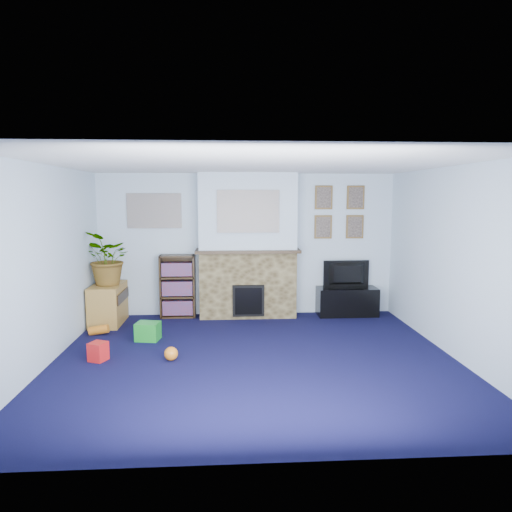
{
  "coord_description": "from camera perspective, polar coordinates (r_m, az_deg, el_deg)",
  "views": [
    {
      "loc": [
        -0.33,
        -5.48,
        2.02
      ],
      "look_at": [
        0.07,
        0.96,
        1.17
      ],
      "focal_mm": 32.0,
      "sensor_mm": 36.0,
      "label": 1
    }
  ],
  "objects": [
    {
      "name": "portrait_tr",
      "position": [
        8.01,
        12.34,
        7.16
      ],
      "size": [
        0.3,
        0.03,
        0.4
      ],
      "primitive_type": "cube",
      "color": "brown",
      "rests_on": "wall_back"
    },
    {
      "name": "toy_ball",
      "position": [
        5.86,
        -10.57,
        -11.88
      ],
      "size": [
        0.17,
        0.17,
        0.17
      ],
      "primitive_type": "sphere",
      "color": "orange",
      "rests_on": "ground"
    },
    {
      "name": "ceiling",
      "position": [
        5.5,
        -0.12,
        11.45
      ],
      "size": [
        5.0,
        4.5,
        0.01
      ],
      "primitive_type": "cube",
      "color": "white",
      "rests_on": "wall_back"
    },
    {
      "name": "portrait_bl",
      "position": [
        7.89,
        8.39,
        3.62
      ],
      "size": [
        0.3,
        0.03,
        0.4
      ],
      "primitive_type": "cube",
      "color": "brown",
      "rests_on": "wall_back"
    },
    {
      "name": "bookshelf",
      "position": [
        7.78,
        -9.74,
        -3.89
      ],
      "size": [
        0.58,
        0.28,
        1.05
      ],
      "color": "black",
      "rests_on": "ground"
    },
    {
      "name": "mantel_candle",
      "position": [
        7.54,
        1.36,
        1.46
      ],
      "size": [
        0.05,
        0.05,
        0.18
      ],
      "primitive_type": "cylinder",
      "color": "#B2BFC6",
      "rests_on": "chimney_breast"
    },
    {
      "name": "potted_plant",
      "position": [
        7.48,
        -17.94,
        -0.27
      ],
      "size": [
        0.98,
        1.01,
        0.85
      ],
      "primitive_type": "imported",
      "rotation": [
        0.0,
        0.0,
        5.32
      ],
      "color": "#26661E",
      "rests_on": "sideboard"
    },
    {
      "name": "portrait_br",
      "position": [
        8.02,
        12.24,
        3.59
      ],
      "size": [
        0.3,
        0.03,
        0.4
      ],
      "primitive_type": "cube",
      "color": "brown",
      "rests_on": "wall_back"
    },
    {
      "name": "tv_stand",
      "position": [
        7.98,
        11.3,
        -5.68
      ],
      "size": [
        1.01,
        0.42,
        0.48
      ],
      "primitive_type": "cube",
      "color": "black",
      "rests_on": "ground"
    },
    {
      "name": "floor",
      "position": [
        5.84,
        -0.12,
        -12.74
      ],
      "size": [
        5.0,
        4.5,
        0.01
      ],
      "primitive_type": "cube",
      "color": "black",
      "rests_on": "ground"
    },
    {
      "name": "mantel_teddy",
      "position": [
        7.52,
        -4.89,
        1.3
      ],
      "size": [
        0.13,
        0.13,
        0.13
      ],
      "primitive_type": "sphere",
      "color": "gray",
      "rests_on": "chimney_breast"
    },
    {
      "name": "wall_back",
      "position": [
        7.78,
        -1.11,
        1.42
      ],
      "size": [
        5.0,
        0.04,
        2.4
      ],
      "primitive_type": "cube",
      "color": "silver",
      "rests_on": "ground"
    },
    {
      "name": "wall_left",
      "position": [
        5.95,
        -24.93,
        -1.14
      ],
      "size": [
        0.04,
        4.5,
        2.4
      ],
      "primitive_type": "cube",
      "color": "silver",
      "rests_on": "ground"
    },
    {
      "name": "collage_main",
      "position": [
        7.32,
        -0.98,
        5.6
      ],
      "size": [
        1.0,
        0.03,
        0.68
      ],
      "primitive_type": "cube",
      "color": "gray",
      "rests_on": "chimney_breast"
    },
    {
      "name": "chimney_breast",
      "position": [
        7.57,
        -1.04,
        1.14
      ],
      "size": [
        1.72,
        0.5,
        2.4
      ],
      "color": "brown",
      "rests_on": "ground"
    },
    {
      "name": "collage_left",
      "position": [
        7.81,
        -12.6,
        5.54
      ],
      "size": [
        0.9,
        0.03,
        0.58
      ],
      "primitive_type": "cube",
      "color": "gray",
      "rests_on": "wall_back"
    },
    {
      "name": "mantel_can",
      "position": [
        7.59,
        4.44,
        1.33
      ],
      "size": [
        0.06,
        0.06,
        0.13
      ],
      "primitive_type": "cylinder",
      "color": "red",
      "rests_on": "chimney_breast"
    },
    {
      "name": "toy_block",
      "position": [
        6.08,
        -19.12,
        -11.26
      ],
      "size": [
        0.25,
        0.25,
        0.23
      ],
      "primitive_type": "cube",
      "rotation": [
        0.0,
        0.0,
        -0.4
      ],
      "color": "red",
      "rests_on": "ground"
    },
    {
      "name": "wall_front",
      "position": [
        3.34,
        2.19,
        -6.7
      ],
      "size": [
        5.0,
        0.04,
        2.4
      ],
      "primitive_type": "cube",
      "color": "silver",
      "rests_on": "ground"
    },
    {
      "name": "mantel_clock",
      "position": [
        7.53,
        -0.99,
        1.37
      ],
      "size": [
        0.1,
        0.06,
        0.14
      ],
      "primitive_type": "cube",
      "color": "gold",
      "rests_on": "chimney_breast"
    },
    {
      "name": "portrait_tl",
      "position": [
        7.88,
        8.45,
        7.25
      ],
      "size": [
        0.3,
        0.03,
        0.4
      ],
      "primitive_type": "cube",
      "color": "brown",
      "rests_on": "wall_back"
    },
    {
      "name": "sideboard",
      "position": [
        7.66,
        -18.0,
        -5.49
      ],
      "size": [
        0.45,
        0.82,
        0.63
      ],
      "primitive_type": "cube",
      "color": "olive",
      "rests_on": "ground"
    },
    {
      "name": "wall_right",
      "position": [
        6.22,
        23.55,
        -0.73
      ],
      "size": [
        0.04,
        4.5,
        2.4
      ],
      "primitive_type": "cube",
      "color": "silver",
      "rests_on": "ground"
    },
    {
      "name": "toy_tube",
      "position": [
        7.16,
        -19.05,
        -8.73
      ],
      "size": [
        0.29,
        0.13,
        0.17
      ],
      "primitive_type": "cylinder",
      "rotation": [
        0.0,
        1.43,
        0.0
      ],
      "color": "orange",
      "rests_on": "ground"
    },
    {
      "name": "green_crate",
      "position": [
        6.7,
        -13.36,
        -9.03
      ],
      "size": [
        0.36,
        0.3,
        0.25
      ],
      "primitive_type": "cube",
      "rotation": [
        0.0,
        0.0,
        -0.18
      ],
      "color": "#198C26",
      "rests_on": "ground"
    },
    {
      "name": "television",
      "position": [
        7.9,
        11.35,
        -2.25
      ],
      "size": [
        0.79,
        0.12,
        0.45
      ],
      "primitive_type": "imported",
      "rotation": [
        0.0,
        0.0,
        3.17
      ],
      "color": "black",
      "rests_on": "tv_stand"
    }
  ]
}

